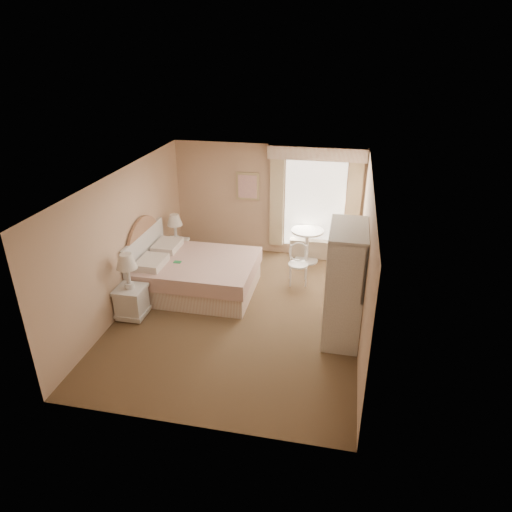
% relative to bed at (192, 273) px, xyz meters
% --- Properties ---
extents(room, '(4.21, 5.51, 2.51)m').
position_rel_bed_xyz_m(room, '(1.11, -0.62, 0.88)').
color(room, brown).
rests_on(room, ground).
extents(window, '(2.05, 0.22, 2.51)m').
position_rel_bed_xyz_m(window, '(2.16, 2.03, 0.97)').
color(window, white).
rests_on(window, room).
extents(framed_art, '(0.52, 0.04, 0.62)m').
position_rel_bed_xyz_m(framed_art, '(0.66, 2.09, 1.18)').
color(framed_art, tan).
rests_on(framed_art, room).
extents(bed, '(2.25, 1.77, 1.56)m').
position_rel_bed_xyz_m(bed, '(0.00, 0.00, 0.00)').
color(bed, tan).
rests_on(bed, room).
extents(nightstand_near, '(0.50, 0.50, 1.21)m').
position_rel_bed_xyz_m(nightstand_near, '(-0.73, -1.13, 0.08)').
color(nightstand_near, white).
rests_on(nightstand_near, room).
extents(nightstand_far, '(0.46, 0.46, 1.12)m').
position_rel_bed_xyz_m(nightstand_far, '(-0.73, 1.12, 0.05)').
color(nightstand_far, white).
rests_on(nightstand_far, room).
extents(round_table, '(0.71, 0.71, 0.75)m').
position_rel_bed_xyz_m(round_table, '(2.07, 1.78, 0.12)').
color(round_table, silver).
rests_on(round_table, room).
extents(cafe_chair, '(0.46, 0.46, 0.84)m').
position_rel_bed_xyz_m(cafe_chair, '(2.00, 0.77, 0.11)').
color(cafe_chair, silver).
rests_on(cafe_chair, room).
extents(armoire, '(0.58, 1.15, 1.92)m').
position_rel_bed_xyz_m(armoire, '(2.93, -0.92, 0.42)').
color(armoire, white).
rests_on(armoire, room).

